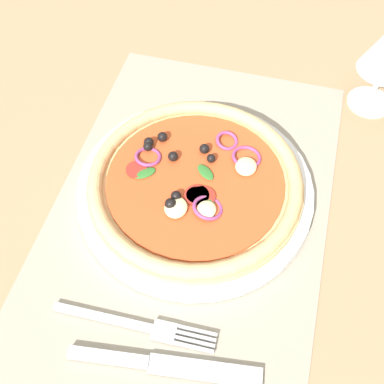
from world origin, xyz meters
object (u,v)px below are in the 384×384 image
at_px(plate, 194,190).
at_px(fork, 143,327).
at_px(knife, 166,365).
at_px(pizza, 194,181).

height_order(plate, fork, plate).
bearing_deg(plate, knife, 7.17).
relative_size(pizza, fork, 1.48).
xyz_separation_m(plate, fork, (0.18, -0.01, -0.00)).
distance_m(plate, pizza, 0.02).
height_order(pizza, knife, pizza).
xyz_separation_m(pizza, knife, (0.22, 0.03, -0.02)).
bearing_deg(pizza, plate, -24.56).
bearing_deg(knife, pizza, 90.08).
height_order(plate, knife, plate).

